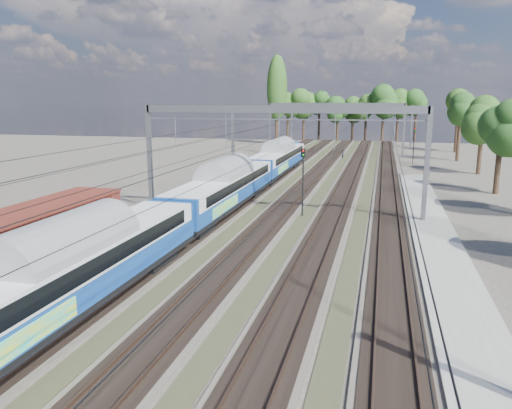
% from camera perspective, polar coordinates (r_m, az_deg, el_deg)
% --- Properties ---
extents(track_bed, '(21.00, 130.00, 0.34)m').
position_cam_1_polar(track_bed, '(56.19, 5.67, 2.22)').
color(track_bed, '#47423A').
rests_on(track_bed, ground).
extents(platform, '(3.00, 70.00, 0.30)m').
position_cam_1_polar(platform, '(31.44, 20.65, -6.08)').
color(platform, gray).
rests_on(platform, ground).
extents(catenary, '(25.65, 130.00, 9.00)m').
position_cam_1_polar(catenary, '(63.06, 7.16, 8.99)').
color(catenary, slate).
rests_on(catenary, ground).
extents(tree_belt, '(40.25, 98.46, 11.71)m').
position_cam_1_polar(tree_belt, '(101.88, 14.11, 10.75)').
color(tree_belt, black).
rests_on(tree_belt, ground).
extents(poplar, '(4.40, 4.40, 19.04)m').
position_cam_1_polar(poplar, '(110.20, 2.42, 13.09)').
color(poplar, black).
rests_on(poplar, ground).
extents(emu_train, '(3.15, 66.50, 4.60)m').
position_cam_1_polar(emu_train, '(41.65, -3.69, 2.54)').
color(emu_train, black).
rests_on(emu_train, ground).
extents(freight_boxcar, '(3.10, 14.95, 3.85)m').
position_cam_1_polar(freight_boxcar, '(27.34, -25.47, -4.30)').
color(freight_boxcar, black).
rests_on(freight_boxcar, ground).
extents(worker, '(0.47, 0.63, 1.59)m').
position_cam_1_polar(worker, '(83.13, 9.89, 5.69)').
color(worker, black).
rests_on(worker, ground).
extents(signal_near, '(0.40, 0.37, 5.59)m').
position_cam_1_polar(signal_near, '(40.77, 5.40, 3.50)').
color(signal_near, black).
rests_on(signal_near, ground).
extents(signal_far, '(0.37, 0.34, 5.38)m').
position_cam_1_polar(signal_far, '(79.16, 17.61, 6.91)').
color(signal_far, black).
rests_on(signal_far, ground).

